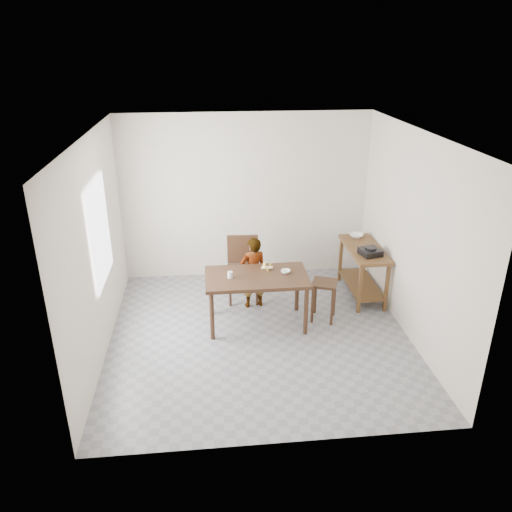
{
  "coord_description": "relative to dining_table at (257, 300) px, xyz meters",
  "views": [
    {
      "loc": [
        -0.65,
        -5.77,
        3.69
      ],
      "look_at": [
        0.0,
        0.4,
        1.0
      ],
      "focal_mm": 35.0,
      "sensor_mm": 36.0,
      "label": 1
    }
  ],
  "objects": [
    {
      "name": "serving_bowl",
      "position": [
        1.72,
        1.14,
        0.45
      ],
      "size": [
        0.28,
        0.28,
        0.05
      ],
      "primitive_type": "imported",
      "rotation": [
        0.0,
        0.0,
        -0.42
      ],
      "color": "white",
      "rests_on": "prep_counter"
    },
    {
      "name": "prep_counter",
      "position": [
        1.72,
        0.7,
        0.03
      ],
      "size": [
        0.5,
        1.2,
        0.8
      ],
      "primitive_type": null,
      "color": "#56381C",
      "rests_on": "floor"
    },
    {
      "name": "window_pane",
      "position": [
        -1.97,
        -0.1,
        1.12
      ],
      "size": [
        0.02,
        1.1,
        1.3
      ],
      "primitive_type": "cube",
      "color": "white",
      "rests_on": "wall_left"
    },
    {
      "name": "child",
      "position": [
        0.0,
        0.52,
        0.17
      ],
      "size": [
        0.45,
        0.35,
        1.1
      ],
      "primitive_type": "imported",
      "rotation": [
        0.0,
        0.0,
        3.36
      ],
      "color": "white",
      "rests_on": "floor"
    },
    {
      "name": "wall_front",
      "position": [
        0.0,
        -2.32,
        0.98
      ],
      "size": [
        4.0,
        0.04,
        2.7
      ],
      "primitive_type": "cube",
      "color": "beige",
      "rests_on": "ground"
    },
    {
      "name": "stool",
      "position": [
        0.96,
        0.03,
        -0.08
      ],
      "size": [
        0.43,
        0.43,
        0.59
      ],
      "primitive_type": null,
      "rotation": [
        0.0,
        0.0,
        -0.36
      ],
      "color": "#3A2315",
      "rests_on": "floor"
    },
    {
      "name": "dining_chair",
      "position": [
        -0.13,
        0.75,
        0.11
      ],
      "size": [
        0.5,
        0.5,
        0.98
      ],
      "primitive_type": null,
      "rotation": [
        0.0,
        0.0,
        -0.06
      ],
      "color": "#3A2315",
      "rests_on": "floor"
    },
    {
      "name": "wall_back",
      "position": [
        0.0,
        1.72,
        0.98
      ],
      "size": [
        4.0,
        0.04,
        2.7
      ],
      "primitive_type": "cube",
      "color": "beige",
      "rests_on": "ground"
    },
    {
      "name": "ceiling",
      "position": [
        0.0,
        -0.3,
        2.35
      ],
      "size": [
        4.0,
        4.0,
        0.04
      ],
      "primitive_type": "cube",
      "color": "white",
      "rests_on": "wall_back"
    },
    {
      "name": "banana",
      "position": [
        0.16,
        0.19,
        0.41
      ],
      "size": [
        0.2,
        0.16,
        0.06
      ],
      "primitive_type": null,
      "rotation": [
        0.0,
        0.0,
        -0.17
      ],
      "color": "yellow",
      "rests_on": "dining_table"
    },
    {
      "name": "small_bowl",
      "position": [
        0.4,
        0.05,
        0.4
      ],
      "size": [
        0.17,
        0.17,
        0.04
      ],
      "primitive_type": "imported",
      "rotation": [
        0.0,
        0.0,
        -0.32
      ],
      "color": "white",
      "rests_on": "dining_table"
    },
    {
      "name": "wall_right",
      "position": [
        2.02,
        -0.3,
        0.98
      ],
      "size": [
        0.04,
        4.0,
        2.7
      ],
      "primitive_type": "cube",
      "color": "beige",
      "rests_on": "ground"
    },
    {
      "name": "floor",
      "position": [
        0.0,
        -0.3,
        -0.4
      ],
      "size": [
        4.0,
        4.0,
        0.04
      ],
      "primitive_type": "cube",
      "color": "gray",
      "rests_on": "ground"
    },
    {
      "name": "gas_burner",
      "position": [
        1.72,
        0.43,
        0.47
      ],
      "size": [
        0.34,
        0.34,
        0.09
      ],
      "primitive_type": "cube",
      "rotation": [
        0.0,
        0.0,
        0.24
      ],
      "color": "black",
      "rests_on": "prep_counter"
    },
    {
      "name": "glass_tumbler",
      "position": [
        -0.36,
        -0.02,
        0.42
      ],
      "size": [
        0.09,
        0.09,
        0.09
      ],
      "primitive_type": "cylinder",
      "rotation": [
        0.0,
        0.0,
        -0.36
      ],
      "color": "white",
      "rests_on": "dining_table"
    },
    {
      "name": "dining_table",
      "position": [
        0.0,
        0.0,
        0.0
      ],
      "size": [
        1.4,
        0.8,
        0.75
      ],
      "primitive_type": null,
      "color": "#3A2315",
      "rests_on": "floor"
    },
    {
      "name": "wall_left",
      "position": [
        -2.02,
        -0.3,
        0.98
      ],
      "size": [
        0.04,
        4.0,
        2.7
      ],
      "primitive_type": "cube",
      "color": "beige",
      "rests_on": "ground"
    }
  ]
}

